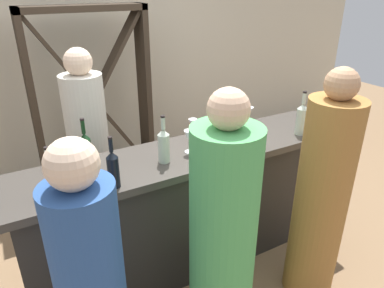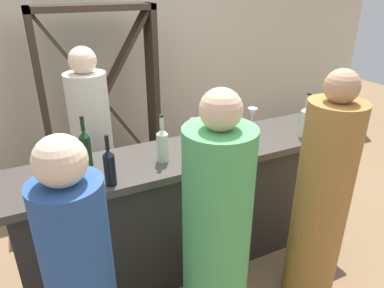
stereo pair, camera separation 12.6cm
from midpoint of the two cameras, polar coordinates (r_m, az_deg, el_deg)
The scene contains 17 objects.
ground_plane at distance 3.04m, azimuth -1.25°, elevation -17.82°, with size 12.00×12.00×0.00m, color #846647.
back_wall at distance 4.36m, azimuth -15.70°, elevation 15.20°, with size 8.00×0.10×2.80m, color beige.
bar_counter at distance 2.73m, azimuth -1.34°, elevation -10.20°, with size 2.47×0.55×0.97m.
wine_rack at distance 3.89m, azimuth -16.46°, elevation 6.79°, with size 1.21×0.28×1.85m.
wine_bottle_leftmost_clear_pale at distance 2.12m, azimuth -23.18°, elevation -4.86°, with size 0.07×0.07×0.29m.
wine_bottle_second_left_clear_pale at distance 2.12m, azimuth -19.91°, elevation -4.28°, with size 0.08×0.08×0.28m.
wine_bottle_center_dark_green at distance 2.31m, azimuth -18.09°, elevation -0.98°, with size 0.07×0.07×0.34m.
wine_bottle_second_right_near_black at distance 2.07m, azimuth -14.23°, elevation -3.82°, with size 0.07×0.07×0.31m.
wine_bottle_rightmost_clear_pale at distance 2.30m, azimuth -6.12°, elevation -0.13°, with size 0.08×0.08×0.32m.
wine_bottle_far_right_clear_pale at distance 2.82m, azimuth 15.89°, elevation 3.97°, with size 0.08×0.08×0.34m.
wine_glass_near_left at distance 2.49m, azimuth 8.28°, elevation 1.20°, with size 0.07×0.07×0.15m.
wine_glass_near_center at distance 2.42m, azimuth -1.91°, elevation 1.09°, with size 0.08×0.08×0.16m.
wine_glass_near_right at distance 2.63m, azimuth -1.25°, elevation 3.03°, with size 0.07×0.07×0.16m.
wine_glass_far_left at distance 2.91m, azimuth 7.83°, elevation 5.13°, with size 0.08×0.08×0.16m.
person_left_guest at distance 2.07m, azimuth 3.14°, elevation -14.88°, with size 0.46×0.46×1.61m.
person_center_guest at distance 2.48m, azimuth 18.57°, elevation -8.49°, with size 0.43×0.43×1.63m.
person_server_behind at distance 3.00m, azimuth -17.08°, elevation -2.01°, with size 0.35×0.35×1.63m.
Camera 1 is at (-1.10, -1.96, 2.06)m, focal length 33.31 mm.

